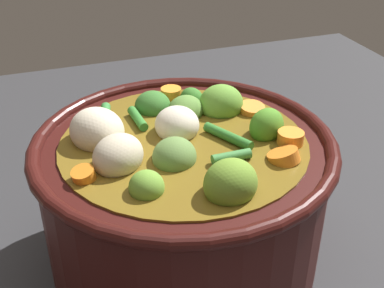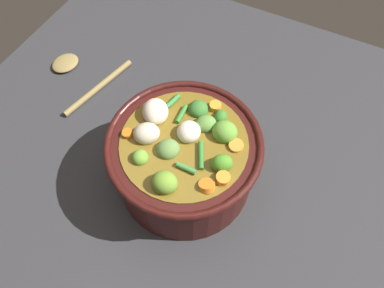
% 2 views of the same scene
% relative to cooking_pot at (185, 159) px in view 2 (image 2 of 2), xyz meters
% --- Properties ---
extents(ground_plane, '(1.10, 1.10, 0.00)m').
position_rel_cooking_pot_xyz_m(ground_plane, '(0.00, 0.00, -0.07)').
color(ground_plane, '#2D2D30').
extents(cooking_pot, '(0.27, 0.27, 0.16)m').
position_rel_cooking_pot_xyz_m(cooking_pot, '(0.00, 0.00, 0.00)').
color(cooking_pot, '#38110F').
rests_on(cooking_pot, ground_plane).
extents(wooden_spoon, '(0.20, 0.18, 0.01)m').
position_rel_cooking_pot_xyz_m(wooden_spoon, '(-0.13, -0.36, -0.07)').
color(wooden_spoon, olive).
rests_on(wooden_spoon, ground_plane).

